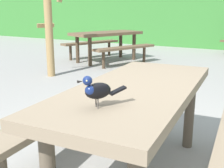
{
  "coord_description": "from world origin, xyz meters",
  "views": [
    {
      "loc": [
        0.82,
        -1.86,
        1.26
      ],
      "look_at": [
        0.01,
        -0.48,
        0.84
      ],
      "focal_mm": 45.3,
      "sensor_mm": 36.0,
      "label": 1
    }
  ],
  "objects": [
    {
      "name": "picnic_table_foreground",
      "position": [
        -0.01,
        -0.09,
        0.56
      ],
      "size": [
        1.82,
        1.86,
        0.74
      ],
      "color": "#84725B",
      "rests_on": "ground"
    },
    {
      "name": "bird_grackle",
      "position": [
        0.0,
        -0.64,
        0.84
      ],
      "size": [
        0.18,
        0.25,
        0.18
      ],
      "color": "black",
      "rests_on": "picnic_table_foreground"
    },
    {
      "name": "picnic_table_mid_right",
      "position": [
        -2.91,
        4.25,
        0.56
      ],
      "size": [
        2.17,
        2.19,
        0.74
      ],
      "color": "brown",
      "rests_on": "ground"
    },
    {
      "name": "stalk_post_left_side",
      "position": [
        -2.98,
        2.26,
        1.05
      ],
      "size": [
        0.61,
        0.38,
        2.08
      ],
      "color": "#997A4C",
      "rests_on": "ground"
    }
  ]
}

